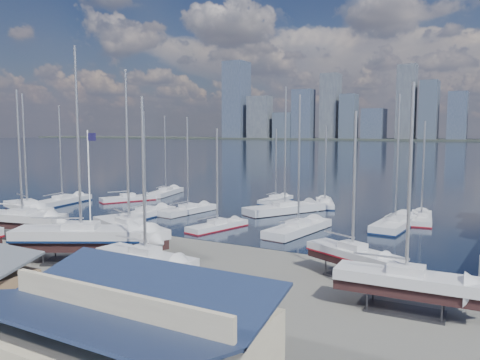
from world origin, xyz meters
The scene contains 26 objects.
ground centered at (0.00, -10.00, 0.00)m, with size 1400.00×1400.00×0.00m, color #605E59.
water centered at (0.00, 300.00, -0.15)m, with size 1400.00×600.00×0.40m, color #182338.
far_shore centered at (0.00, 560.00, 1.10)m, with size 1400.00×80.00×2.20m, color #2D332D.
skyline centered at (-7.83, 553.76, 39.09)m, with size 639.14×43.80×107.69m.
shed_blue centered at (16.00, -26.00, 2.42)m, with size 13.65×9.45×4.71m.
sailboat_cradle_0 centered at (-19.37, -4.32, 2.08)m, with size 10.34×5.78×16.10m.
sailboat_cradle_2 centered at (-14.16, -8.75, 2.08)m, with size 10.17×4.68×16.03m.
sailboat_cradle_3 centered at (-1.34, -12.17, 2.22)m, with size 12.00×8.63×18.94m.
sailboat_cradle_4 centered at (0.11, -7.61, 2.15)m, with size 11.05×6.83×17.37m.
sailboat_cradle_5 centered at (8.02, -14.50, 1.98)m, with size 8.89×3.34×14.17m.
sailboat_cradle_6 centered at (21.11, -5.25, 1.93)m, with size 8.22×5.39×13.18m.
sailboat_cradle_7 centered at (26.00, -10.27, 2.01)m, with size 9.02×2.87×14.67m.
sailboat_moored_0 centered at (-29.87, 9.66, 0.31)m, with size 4.80×11.29×16.36m.
sailboat_moored_1 centered at (-23.01, 17.18, 0.31)m, with size 6.49×9.09×13.42m.
sailboat_moored_2 centered at (-22.18, 26.26, 0.32)m, with size 4.98×10.33×15.04m.
sailboat_moored_3 centered at (-10.82, 7.50, 0.31)m, with size 3.09×10.08×14.95m.
sailboat_moored_4 centered at (-7.48, 12.65, 0.32)m, with size 3.90×9.71×14.25m.
sailboat_moored_5 centered at (-1.01, 28.19, 0.31)m, with size 2.74×8.52×12.59m.
sailboat_moored_6 centered at (1.92, 5.44, 0.31)m, with size 4.29×8.68×12.50m.
sailboat_moored_7 centered at (4.35, 19.63, 0.33)m, with size 9.04×12.47×18.65m.
sailboat_moored_8 centered at (7.31, 28.36, 0.31)m, with size 5.54×9.01×13.05m.
sailboat_moored_9 centered at (11.04, 8.30, 0.32)m, with size 4.50×11.20×16.44m.
sailboat_moored_10 centered at (20.17, 16.75, 0.31)m, with size 3.99×11.42×16.77m.
sailboat_moored_11 centered at (22.33, 22.37, 0.31)m, with size 3.69×9.31×13.54m.
car_d centered at (7.04, -21.18, 0.75)m, with size 2.10×5.17×1.50m, color gray.
flagpole centered at (-0.89, -11.41, 6.75)m, with size 1.04×0.12×11.74m.
Camera 1 is at (30.92, -40.89, 11.67)m, focal length 35.00 mm.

